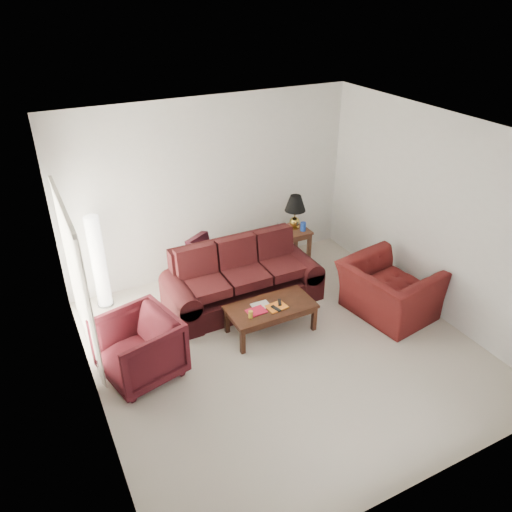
{
  "coord_description": "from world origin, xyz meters",
  "views": [
    {
      "loc": [
        -2.83,
        -4.71,
        4.53
      ],
      "look_at": [
        0.0,
        0.85,
        1.05
      ],
      "focal_mm": 35.0,
      "sensor_mm": 36.0,
      "label": 1
    }
  ],
  "objects_px": {
    "end_table": "(292,245)",
    "armchair_right": "(388,290)",
    "armchair_left": "(139,348)",
    "coffee_table": "(271,318)",
    "sofa": "(243,277)",
    "floor_lamp": "(99,262)"
  },
  "relations": [
    {
      "from": "floor_lamp",
      "to": "coffee_table",
      "type": "distance_m",
      "value": 2.74
    },
    {
      "from": "sofa",
      "to": "armchair_left",
      "type": "height_order",
      "value": "sofa"
    },
    {
      "from": "sofa",
      "to": "armchair_left",
      "type": "bearing_deg",
      "value": -158.97
    },
    {
      "from": "sofa",
      "to": "end_table",
      "type": "xyz_separation_m",
      "value": [
        1.4,
        0.88,
        -0.19
      ]
    },
    {
      "from": "sofa",
      "to": "armchair_right",
      "type": "bearing_deg",
      "value": -37.84
    },
    {
      "from": "sofa",
      "to": "end_table",
      "type": "relative_size",
      "value": 3.96
    },
    {
      "from": "armchair_right",
      "to": "floor_lamp",
      "type": "bearing_deg",
      "value": 51.23
    },
    {
      "from": "armchair_left",
      "to": "coffee_table",
      "type": "height_order",
      "value": "armchair_left"
    },
    {
      "from": "end_table",
      "to": "sofa",
      "type": "bearing_deg",
      "value": -147.92
    },
    {
      "from": "armchair_left",
      "to": "end_table",
      "type": "bearing_deg",
      "value": 104.23
    },
    {
      "from": "sofa",
      "to": "floor_lamp",
      "type": "distance_m",
      "value": 2.2
    },
    {
      "from": "end_table",
      "to": "armchair_right",
      "type": "xyz_separation_m",
      "value": [
        0.43,
        -2.12,
        0.11
      ]
    },
    {
      "from": "sofa",
      "to": "armchair_right",
      "type": "height_order",
      "value": "sofa"
    },
    {
      "from": "sofa",
      "to": "coffee_table",
      "type": "relative_size",
      "value": 1.91
    },
    {
      "from": "armchair_left",
      "to": "coffee_table",
      "type": "relative_size",
      "value": 0.75
    },
    {
      "from": "sofa",
      "to": "coffee_table",
      "type": "distance_m",
      "value": 0.87
    },
    {
      "from": "armchair_right",
      "to": "sofa",
      "type": "bearing_deg",
      "value": 47.16
    },
    {
      "from": "coffee_table",
      "to": "end_table",
      "type": "bearing_deg",
      "value": 76.25
    },
    {
      "from": "floor_lamp",
      "to": "coffee_table",
      "type": "bearing_deg",
      "value": -41.44
    },
    {
      "from": "sofa",
      "to": "armchair_right",
      "type": "distance_m",
      "value": 2.21
    },
    {
      "from": "armchair_right",
      "to": "coffee_table",
      "type": "xyz_separation_m",
      "value": [
        -1.79,
        0.42,
        -0.2
      ]
    },
    {
      "from": "armchair_right",
      "to": "coffee_table",
      "type": "distance_m",
      "value": 1.85
    }
  ]
}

